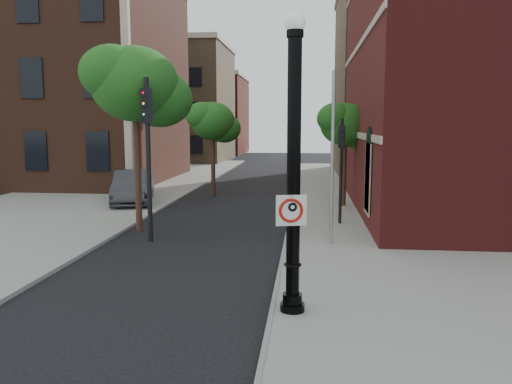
# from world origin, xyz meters

# --- Properties ---
(ground) EXTENTS (120.00, 120.00, 0.00)m
(ground) POSITION_xyz_m (0.00, 0.00, 0.00)
(ground) COLOR black
(ground) RESTS_ON ground
(sidewalk_right) EXTENTS (8.00, 60.00, 0.12)m
(sidewalk_right) POSITION_xyz_m (6.00, 10.00, 0.06)
(sidewalk_right) COLOR gray
(sidewalk_right) RESTS_ON ground
(sidewalk_left) EXTENTS (10.00, 50.00, 0.12)m
(sidewalk_left) POSITION_xyz_m (-9.00, 18.00, 0.06)
(sidewalk_left) COLOR gray
(sidewalk_left) RESTS_ON ground
(curb_edge) EXTENTS (0.10, 60.00, 0.14)m
(curb_edge) POSITION_xyz_m (2.05, 10.00, 0.07)
(curb_edge) COLOR gray
(curb_edge) RESTS_ON ground
(victorian_building) EXTENTS (18.60, 14.60, 17.95)m
(victorian_building) POSITION_xyz_m (-16.00, 23.97, 8.74)
(victorian_building) COLOR brown
(victorian_building) RESTS_ON ground
(bg_building_tan_a) EXTENTS (12.00, 12.00, 12.00)m
(bg_building_tan_a) POSITION_xyz_m (-12.00, 44.00, 6.00)
(bg_building_tan_a) COLOR brown
(bg_building_tan_a) RESTS_ON ground
(bg_building_red) EXTENTS (12.00, 12.00, 10.00)m
(bg_building_red) POSITION_xyz_m (-12.00, 58.00, 5.00)
(bg_building_red) COLOR maroon
(bg_building_red) RESTS_ON ground
(bg_building_tan_b) EXTENTS (22.00, 14.00, 14.00)m
(bg_building_tan_b) POSITION_xyz_m (16.00, 30.00, 7.00)
(bg_building_tan_b) COLOR brown
(bg_building_tan_b) RESTS_ON ground
(lamppost) EXTENTS (0.52, 0.52, 6.14)m
(lamppost) POSITION_xyz_m (2.48, 0.52, 2.84)
(lamppost) COLOR black
(lamppost) RESTS_ON ground
(no_parking_sign) EXTENTS (0.61, 0.18, 0.63)m
(no_parking_sign) POSITION_xyz_m (2.44, 0.37, 2.28)
(no_parking_sign) COLOR white
(no_parking_sign) RESTS_ON ground
(parked_car) EXTENTS (3.08, 5.44, 1.70)m
(parked_car) POSITION_xyz_m (-5.97, 14.57, 0.85)
(parked_car) COLOR #323137
(parked_car) RESTS_ON ground
(traffic_signal_left) EXTENTS (0.44, 0.49, 5.52)m
(traffic_signal_left) POSITION_xyz_m (-2.58, 6.73, 3.72)
(traffic_signal_left) COLOR black
(traffic_signal_left) RESTS_ON ground
(traffic_signal_right) EXTENTS (0.27, 0.34, 4.21)m
(traffic_signal_right) POSITION_xyz_m (4.03, 10.01, 2.83)
(traffic_signal_right) COLOR black
(traffic_signal_right) RESTS_ON ground
(utility_pole) EXTENTS (0.11, 0.11, 5.66)m
(utility_pole) POSITION_xyz_m (3.53, 6.57, 2.83)
(utility_pole) COLOR #999999
(utility_pole) RESTS_ON ground
(street_tree_a) EXTENTS (3.76, 3.40, 6.77)m
(street_tree_a) POSITION_xyz_m (-3.45, 8.30, 5.35)
(street_tree_a) COLOR #361F15
(street_tree_a) RESTS_ON ground
(street_tree_b) EXTENTS (2.87, 2.60, 5.18)m
(street_tree_b) POSITION_xyz_m (-2.41, 17.49, 4.09)
(street_tree_b) COLOR #361F15
(street_tree_b) RESTS_ON ground
(street_tree_c) EXTENTS (2.76, 2.49, 4.97)m
(street_tree_c) POSITION_xyz_m (4.49, 14.43, 3.92)
(street_tree_c) COLOR #361F15
(street_tree_c) RESTS_ON ground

